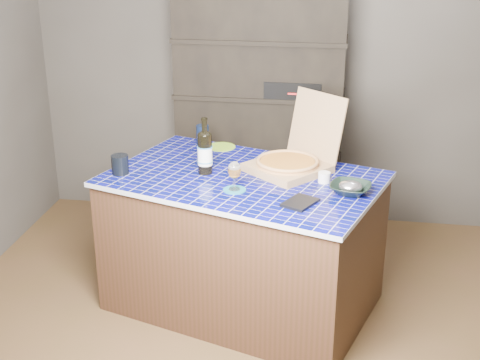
% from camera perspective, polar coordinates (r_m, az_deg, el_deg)
% --- Properties ---
extents(room, '(3.50, 3.50, 3.50)m').
position_cam_1_polar(room, '(3.41, -1.52, 4.37)').
color(room, brown).
rests_on(room, ground).
extents(shelving_unit, '(1.20, 0.41, 1.80)m').
position_cam_1_polar(shelving_unit, '(4.95, 1.77, 5.75)').
color(shelving_unit, black).
rests_on(shelving_unit, floor).
extents(kitchen_island, '(1.77, 1.41, 0.85)m').
position_cam_1_polar(kitchen_island, '(4.05, 0.28, -5.29)').
color(kitchen_island, '#412619').
rests_on(kitchen_island, floor).
extents(pizza_box, '(0.62, 0.63, 0.43)m').
position_cam_1_polar(pizza_box, '(3.97, 4.35, 1.65)').
color(pizza_box, '#9A7D4F').
rests_on(pizza_box, kitchen_island).
extents(mead_bottle, '(0.09, 0.09, 0.34)m').
position_cam_1_polar(mead_bottle, '(3.90, -3.01, 2.43)').
color(mead_bottle, black).
rests_on(mead_bottle, kitchen_island).
extents(teal_trivet, '(0.13, 0.13, 0.01)m').
position_cam_1_polar(teal_trivet, '(3.69, -0.47, -0.84)').
color(teal_trivet, '#196D85').
rests_on(teal_trivet, kitchen_island).
extents(wine_glass, '(0.07, 0.07, 0.16)m').
position_cam_1_polar(wine_glass, '(3.65, -0.47, 0.81)').
color(wine_glass, white).
rests_on(wine_glass, teal_trivet).
extents(tumbler, '(0.10, 0.10, 0.11)m').
position_cam_1_polar(tumbler, '(3.98, -10.20, 1.31)').
color(tumbler, black).
rests_on(tumbler, kitchen_island).
extents(dvd_case, '(0.21, 0.23, 0.02)m').
position_cam_1_polar(dvd_case, '(3.53, 5.16, -1.93)').
color(dvd_case, black).
rests_on(dvd_case, kitchen_island).
extents(bowl, '(0.27, 0.27, 0.05)m').
position_cam_1_polar(bowl, '(3.69, 9.39, -0.74)').
color(bowl, black).
rests_on(bowl, kitchen_island).
extents(foil_contents, '(0.13, 0.11, 0.06)m').
position_cam_1_polar(foil_contents, '(3.69, 9.41, -0.55)').
color(foil_contents, silver).
rests_on(foil_contents, bowl).
extents(white_jar, '(0.07, 0.07, 0.06)m').
position_cam_1_polar(white_jar, '(3.82, 7.20, 0.23)').
color(white_jar, white).
rests_on(white_jar, kitchen_island).
extents(navy_cup, '(0.08, 0.08, 0.13)m').
position_cam_1_polar(navy_cup, '(4.42, -3.21, 3.87)').
color(navy_cup, black).
rests_on(navy_cup, kitchen_island).
extents(green_trivet, '(0.18, 0.18, 0.01)m').
position_cam_1_polar(green_trivet, '(4.38, -1.59, 2.85)').
color(green_trivet, '#8BC329').
rests_on(green_trivet, kitchen_island).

